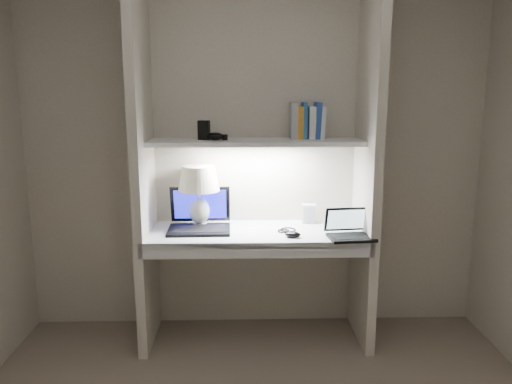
{
  "coord_description": "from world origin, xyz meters",
  "views": [
    {
      "loc": [
        -0.09,
        -1.98,
        1.68
      ],
      "look_at": [
        -0.01,
        1.05,
        1.07
      ],
      "focal_mm": 35.0,
      "sensor_mm": 36.0,
      "label": 1
    }
  ],
  "objects_px": {
    "laptop_main": "(200,220)",
    "book_row": "(307,122)",
    "table_lamp": "(199,186)",
    "speaker": "(309,214)",
    "laptop_netbook": "(349,231)"
  },
  "relations": [
    {
      "from": "speaker",
      "to": "laptop_netbook",
      "type": "bearing_deg",
      "value": -53.8
    },
    {
      "from": "laptop_main",
      "to": "book_row",
      "type": "xyz_separation_m",
      "value": [
        0.73,
        0.12,
        0.65
      ]
    },
    {
      "from": "laptop_main",
      "to": "laptop_netbook",
      "type": "bearing_deg",
      "value": -14.51
    },
    {
      "from": "table_lamp",
      "to": "speaker",
      "type": "bearing_deg",
      "value": 3.88
    },
    {
      "from": "laptop_main",
      "to": "speaker",
      "type": "relative_size",
      "value": 3.12
    },
    {
      "from": "laptop_main",
      "to": "laptop_netbook",
      "type": "relative_size",
      "value": 1.37
    },
    {
      "from": "book_row",
      "to": "table_lamp",
      "type": "bearing_deg",
      "value": -176.71
    },
    {
      "from": "table_lamp",
      "to": "laptop_main",
      "type": "bearing_deg",
      "value": -85.32
    },
    {
      "from": "speaker",
      "to": "table_lamp",
      "type": "bearing_deg",
      "value": -170.57
    },
    {
      "from": "table_lamp",
      "to": "laptop_netbook",
      "type": "relative_size",
      "value": 1.37
    },
    {
      "from": "book_row",
      "to": "laptop_main",
      "type": "bearing_deg",
      "value": -170.65
    },
    {
      "from": "table_lamp",
      "to": "book_row",
      "type": "distance_m",
      "value": 0.85
    },
    {
      "from": "laptop_main",
      "to": "book_row",
      "type": "height_order",
      "value": "book_row"
    },
    {
      "from": "table_lamp",
      "to": "laptop_netbook",
      "type": "xyz_separation_m",
      "value": [
        0.97,
        -0.31,
        -0.24
      ]
    },
    {
      "from": "table_lamp",
      "to": "book_row",
      "type": "bearing_deg",
      "value": 3.29
    }
  ]
}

